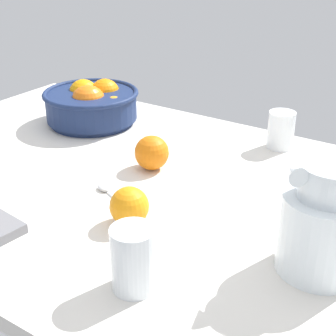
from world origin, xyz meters
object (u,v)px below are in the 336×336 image
(second_glass, at_px, (281,132))
(loose_orange_0, at_px, (129,206))
(spoon, at_px, (112,195))
(juice_pitcher, at_px, (323,231))
(loose_orange_1, at_px, (152,153))
(fruit_bowl, at_px, (92,104))
(juice_glass, at_px, (134,263))

(second_glass, xyz_separation_m, loose_orange_0, (-0.09, -0.45, -0.00))
(loose_orange_0, relative_size, spoon, 0.47)
(juice_pitcher, relative_size, second_glass, 2.08)
(second_glass, distance_m, loose_orange_1, 0.31)
(loose_orange_0, distance_m, spoon, 0.10)
(fruit_bowl, height_order, loose_orange_1, fruit_bowl)
(juice_glass, relative_size, second_glass, 1.13)
(fruit_bowl, distance_m, loose_orange_0, 0.50)
(juice_glass, height_order, loose_orange_1, juice_glass)
(juice_glass, height_order, second_glass, juice_glass)
(second_glass, bearing_deg, fruit_bowl, -166.19)
(fruit_bowl, bearing_deg, juice_glass, -43.86)
(loose_orange_1, bearing_deg, fruit_bowl, 153.97)
(juice_pitcher, xyz_separation_m, loose_orange_1, (-0.40, 0.14, -0.03))
(loose_orange_0, bearing_deg, fruit_bowl, 138.29)
(second_glass, distance_m, spoon, 0.43)
(juice_glass, bearing_deg, spoon, 136.22)
(fruit_bowl, bearing_deg, juice_pitcher, -22.10)
(juice_glass, height_order, loose_orange_0, juice_glass)
(fruit_bowl, height_order, loose_orange_0, fruit_bowl)
(loose_orange_1, bearing_deg, second_glass, 54.45)
(juice_pitcher, relative_size, juice_glass, 1.84)
(fruit_bowl, xyz_separation_m, spoon, (0.29, -0.28, -0.05))
(fruit_bowl, bearing_deg, loose_orange_1, -26.03)
(loose_orange_0, xyz_separation_m, spoon, (-0.08, 0.05, -0.03))
(juice_pitcher, bearing_deg, loose_orange_0, -169.57)
(loose_orange_1, bearing_deg, juice_glass, -58.48)
(loose_orange_1, xyz_separation_m, spoon, (0.01, -0.14, -0.03))
(juice_pitcher, height_order, loose_orange_1, juice_pitcher)
(loose_orange_0, bearing_deg, juice_pitcher, 10.43)
(fruit_bowl, relative_size, loose_orange_0, 3.58)
(juice_pitcher, bearing_deg, fruit_bowl, 157.90)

